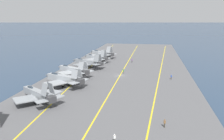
# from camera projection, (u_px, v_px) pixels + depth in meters

# --- Properties ---
(ground_plane) EXTENTS (2000.00, 2000.00, 0.00)m
(ground_plane) POSITION_uv_depth(u_px,v_px,m) (120.00, 77.00, 89.90)
(ground_plane) COLOR navy
(carrier_deck) EXTENTS (219.81, 53.13, 0.40)m
(carrier_deck) POSITION_uv_depth(u_px,v_px,m) (120.00, 76.00, 89.85)
(carrier_deck) COLOR #565659
(carrier_deck) RESTS_ON ground
(deck_stripe_foul_line) EXTENTS (197.40, 13.85, 0.01)m
(deck_stripe_foul_line) POSITION_uv_depth(u_px,v_px,m) (159.00, 77.00, 87.37)
(deck_stripe_foul_line) COLOR yellow
(deck_stripe_foul_line) RESTS_ON carrier_deck
(deck_stripe_centerline) EXTENTS (197.83, 0.36, 0.01)m
(deck_stripe_centerline) POSITION_uv_depth(u_px,v_px,m) (120.00, 76.00, 89.81)
(deck_stripe_centerline) COLOR yellow
(deck_stripe_centerline) RESTS_ON carrier_deck
(deck_stripe_edge_line) EXTENTS (197.64, 9.48, 0.01)m
(deck_stripe_edge_line) POSITION_uv_depth(u_px,v_px,m) (83.00, 74.00, 92.25)
(deck_stripe_edge_line) COLOR yellow
(deck_stripe_edge_line) RESTS_ON carrier_deck
(parked_jet_nearest) EXTENTS (13.08, 14.72, 6.20)m
(parked_jet_nearest) POSITION_uv_depth(u_px,v_px,m) (38.00, 94.00, 61.29)
(parked_jet_nearest) COLOR gray
(parked_jet_nearest) RESTS_ON carrier_deck
(parked_jet_second) EXTENTS (13.60, 16.26, 6.24)m
(parked_jet_second) POSITION_uv_depth(u_px,v_px,m) (64.00, 78.00, 75.63)
(parked_jet_second) COLOR #93999E
(parked_jet_second) RESTS_ON carrier_deck
(parked_jet_third) EXTENTS (12.76, 16.30, 6.25)m
(parked_jet_third) POSITION_uv_depth(u_px,v_px,m) (73.00, 70.00, 88.27)
(parked_jet_third) COLOR #9EA3A8
(parked_jet_third) RESTS_ON carrier_deck
(parked_jet_fourth) EXTENTS (14.16, 16.52, 6.63)m
(parked_jet_fourth) POSITION_uv_depth(u_px,v_px,m) (88.00, 62.00, 102.51)
(parked_jet_fourth) COLOR gray
(parked_jet_fourth) RESTS_ON carrier_deck
(parked_jet_fifth) EXTENTS (12.45, 15.23, 6.45)m
(parked_jet_fifth) POSITION_uv_depth(u_px,v_px,m) (96.00, 57.00, 116.69)
(parked_jet_fifth) COLOR #93999E
(parked_jet_fifth) RESTS_ON carrier_deck
(parked_jet_sixth) EXTENTS (14.12, 16.67, 6.51)m
(parked_jet_sixth) POSITION_uv_depth(u_px,v_px,m) (102.00, 53.00, 129.60)
(parked_jet_sixth) COLOR #9EA3A8
(parked_jet_sixth) RESTS_ON carrier_deck
(crew_purple_vest) EXTENTS (0.46, 0.45, 1.74)m
(crew_purple_vest) POSITION_uv_depth(u_px,v_px,m) (132.00, 60.00, 116.17)
(crew_purple_vest) COLOR #232328
(crew_purple_vest) RESTS_ON carrier_deck
(crew_white_vest) EXTENTS (0.43, 0.46, 1.77)m
(crew_white_vest) POSITION_uv_depth(u_px,v_px,m) (114.00, 138.00, 41.45)
(crew_white_vest) COLOR #4C473D
(crew_white_vest) RESTS_ON carrier_deck
(crew_blue_vest) EXTENTS (0.43, 0.46, 1.78)m
(crew_blue_vest) POSITION_uv_depth(u_px,v_px,m) (171.00, 77.00, 84.18)
(crew_blue_vest) COLOR #383328
(crew_blue_vest) RESTS_ON carrier_deck
(crew_brown_vest) EXTENTS (0.35, 0.43, 1.80)m
(crew_brown_vest) POSITION_uv_depth(u_px,v_px,m) (165.00, 123.00, 47.44)
(crew_brown_vest) COLOR #383328
(crew_brown_vest) RESTS_ON carrier_deck
(crew_green_vest) EXTENTS (0.46, 0.43, 1.78)m
(crew_green_vest) POSITION_uv_depth(u_px,v_px,m) (123.00, 71.00, 92.93)
(crew_green_vest) COLOR #4C473D
(crew_green_vest) RESTS_ON carrier_deck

